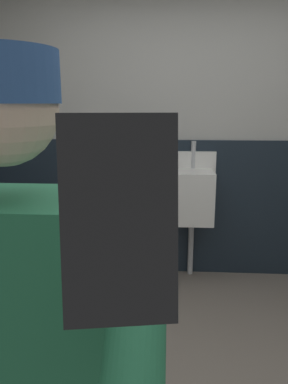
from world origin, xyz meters
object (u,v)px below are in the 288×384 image
at_px(urinal_left, 108,194).
at_px(urinal_middle, 193,196).
at_px(person, 22,372).
at_px(cell_phone, 119,220).

bearing_deg(urinal_left, urinal_middle, 0.00).
height_order(person, cell_phone, person).
bearing_deg(cell_phone, person, 110.72).
bearing_deg(cell_phone, urinal_middle, 75.86).
bearing_deg(urinal_left, cell_phone, -80.41).
xyz_separation_m(urinal_left, person, (0.21, -2.47, 0.20)).
xyz_separation_m(urinal_left, cell_phone, (0.50, -2.98, 0.72)).
bearing_deg(urinal_left, person, -85.10).
distance_m(urinal_left, urinal_middle, 0.75).
distance_m(urinal_middle, cell_phone, 3.07).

